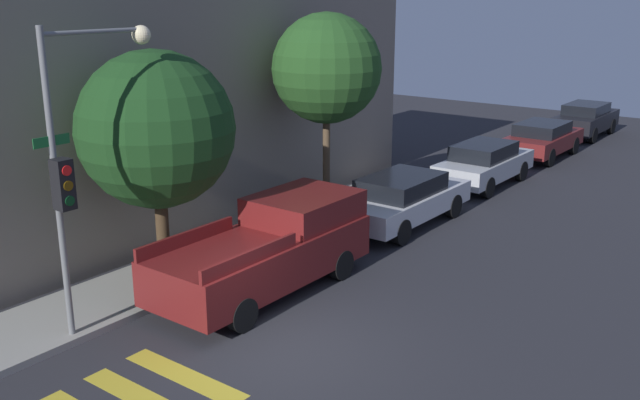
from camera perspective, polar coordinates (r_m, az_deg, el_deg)
ground_plane at (r=13.14m, az=-2.97°, el=-12.12°), size 60.00×60.00×0.00m
sidewalk at (r=15.95m, az=-14.91°, el=-7.06°), size 26.00×2.16×0.14m
building_row at (r=18.72m, az=-24.24°, el=6.08°), size 26.00×6.00×6.77m
traffic_light_pole at (r=13.35m, az=-18.67°, el=4.20°), size 2.62×0.56×5.73m
pickup_truck at (r=15.46m, az=-3.96°, el=-3.76°), size 5.23×2.07×1.88m
sedan_near_corner at (r=19.80m, az=6.62°, el=0.12°), size 4.67×1.87×1.42m
sedan_middle at (r=24.34m, az=12.99°, el=2.89°), size 4.38×1.74×1.45m
sedan_far_end at (r=29.16m, az=17.36°, el=4.71°), size 4.35×1.84×1.39m
sedan_tail_of_row at (r=34.10m, az=20.49°, el=6.10°), size 4.32×1.74×1.49m
tree_near_corner at (r=15.37m, az=-12.99°, el=5.48°), size 3.34×3.34×5.15m
tree_midblock at (r=19.58m, az=0.53°, el=10.46°), size 2.99×2.99×5.76m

